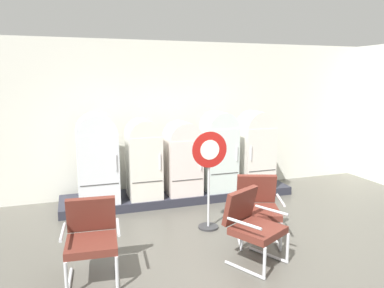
% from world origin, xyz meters
% --- Properties ---
extents(ground, '(12.00, 10.00, 0.05)m').
position_xyz_m(ground, '(0.00, 0.00, -0.03)').
color(ground, '#545149').
extents(back_wall, '(11.76, 0.12, 3.09)m').
position_xyz_m(back_wall, '(0.00, 3.66, 1.56)').
color(back_wall, silver).
rests_on(back_wall, ground).
extents(display_plinth, '(4.51, 0.95, 0.16)m').
position_xyz_m(display_plinth, '(0.00, 3.02, 0.08)').
color(display_plinth, '#292A35').
rests_on(display_plinth, ground).
extents(refrigerator_0, '(0.70, 0.67, 1.60)m').
position_xyz_m(refrigerator_0, '(-1.55, 2.91, 1.00)').
color(refrigerator_0, white).
rests_on(refrigerator_0, display_plinth).
extents(refrigerator_1, '(0.59, 0.68, 1.46)m').
position_xyz_m(refrigerator_1, '(-0.72, 2.92, 0.94)').
color(refrigerator_1, silver).
rests_on(refrigerator_1, display_plinth).
extents(refrigerator_2, '(0.64, 0.66, 1.39)m').
position_xyz_m(refrigerator_2, '(0.03, 2.91, 0.89)').
color(refrigerator_2, silver).
rests_on(refrigerator_2, display_plinth).
extents(refrigerator_3, '(0.61, 0.64, 1.56)m').
position_xyz_m(refrigerator_3, '(0.78, 2.90, 0.99)').
color(refrigerator_3, silver).
rests_on(refrigerator_3, display_plinth).
extents(refrigerator_4, '(0.64, 0.61, 1.55)m').
position_xyz_m(refrigerator_4, '(1.58, 2.88, 0.98)').
color(refrigerator_4, silver).
rests_on(refrigerator_4, display_plinth).
extents(armchair_left, '(0.69, 0.70, 0.94)m').
position_xyz_m(armchair_left, '(-1.80, 0.59, 0.53)').
color(armchair_left, silver).
rests_on(armchair_left, ground).
extents(armchair_right, '(0.78, 0.82, 0.94)m').
position_xyz_m(armchair_right, '(0.57, 0.90, 0.53)').
color(armchair_right, silver).
rests_on(armchair_right, ground).
extents(armchair_center, '(0.83, 0.86, 0.94)m').
position_xyz_m(armchair_center, '(0.18, 0.33, 0.53)').
color(armchair_center, silver).
rests_on(armchair_center, ground).
extents(sign_stand, '(0.56, 0.32, 1.56)m').
position_xyz_m(sign_stand, '(0.03, 1.49, 0.85)').
color(sign_stand, '#2D2D30').
rests_on(sign_stand, ground).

